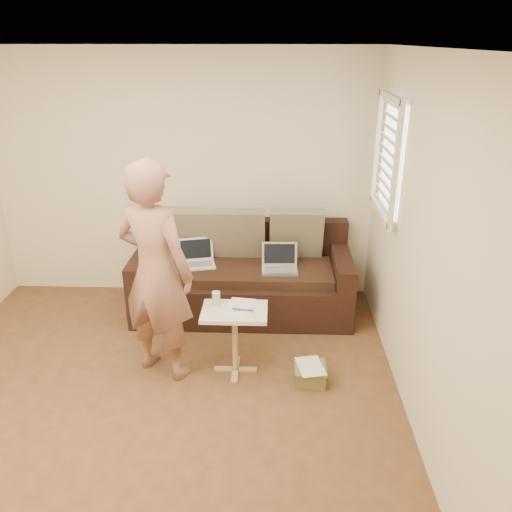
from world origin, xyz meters
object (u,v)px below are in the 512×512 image
drinking_glass (216,299)px  laptop_silver (280,271)px  sofa (242,273)px  person (156,272)px  side_table (235,341)px  laptop_white (197,266)px  striped_box (310,374)px

drinking_glass → laptop_silver: bearing=57.8°
sofa → person: size_ratio=1.18×
laptop_silver → person: (-1.01, -0.94, 0.41)m
sofa → drinking_glass: 1.04m
side_table → sofa: bearing=90.0°
laptop_white → side_table: 1.16m
laptop_white → striped_box: laptop_white is taller
side_table → striped_box: bearing=-13.1°
laptop_white → drinking_glass: (0.30, -0.96, 0.13)m
sofa → side_table: bearing=-90.0°
side_table → drinking_glass: 0.40m
laptop_silver → striped_box: laptop_silver is taller
drinking_glass → sofa: bearing=81.0°
laptop_silver → laptop_white: (-0.84, 0.10, 0.00)m
laptop_silver → person: size_ratio=0.19×
side_table → drinking_glass: bearing=152.4°
striped_box → drinking_glass: bearing=163.8°
person → striped_box: person is taller
sofa → laptop_silver: bearing=-20.6°
laptop_white → striped_box: 1.67m
person → side_table: person is taller
laptop_silver → laptop_white: laptop_white is taller
person → drinking_glass: size_ratio=15.51×
person → side_table: bearing=-155.2°
drinking_glass → striped_box: drinking_glass is taller
laptop_silver → laptop_white: size_ratio=1.01×
laptop_silver → drinking_glass: 1.02m
sofa → laptop_silver: 0.42m
laptop_white → drinking_glass: drinking_glass is taller
laptop_silver → person: 1.44m
laptop_silver → side_table: size_ratio=0.60×
laptop_white → person: size_ratio=0.19×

